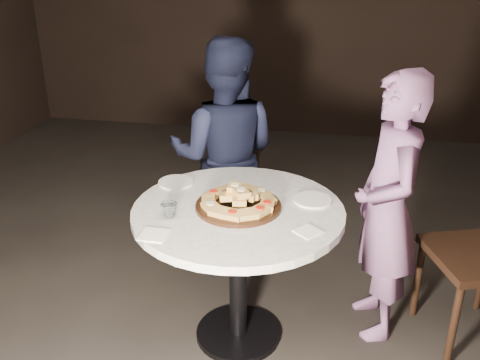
% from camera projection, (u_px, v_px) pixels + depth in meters
% --- Properties ---
extents(floor, '(7.00, 7.00, 0.00)m').
position_uv_depth(floor, '(232.00, 333.00, 2.97)').
color(floor, black).
rests_on(floor, ground).
extents(table, '(1.34, 1.34, 0.79)m').
position_uv_depth(table, '(238.00, 234.00, 2.70)').
color(table, black).
rests_on(table, ground).
extents(serving_board, '(0.43, 0.43, 0.02)m').
position_uv_depth(serving_board, '(238.00, 206.00, 2.64)').
color(serving_board, black).
rests_on(serving_board, table).
extents(focaccia_pile, '(0.38, 0.38, 0.10)m').
position_uv_depth(focaccia_pile, '(239.00, 199.00, 2.62)').
color(focaccia_pile, '#B28B45').
rests_on(focaccia_pile, serving_board).
extents(plate_left, '(0.19, 0.19, 0.01)m').
position_uv_depth(plate_left, '(176.00, 182.00, 2.91)').
color(plate_left, white).
rests_on(plate_left, table).
extents(plate_right, '(0.24, 0.24, 0.01)m').
position_uv_depth(plate_right, '(313.00, 200.00, 2.71)').
color(plate_right, white).
rests_on(plate_right, table).
extents(water_glass, '(0.09, 0.09, 0.07)m').
position_uv_depth(water_glass, '(169.00, 210.00, 2.54)').
color(water_glass, silver).
rests_on(water_glass, table).
extents(napkin_near, '(0.12, 0.12, 0.01)m').
position_uv_depth(napkin_near, '(154.00, 235.00, 2.39)').
color(napkin_near, white).
rests_on(napkin_near, table).
extents(napkin_far, '(0.15, 0.15, 0.01)m').
position_uv_depth(napkin_far, '(308.00, 232.00, 2.42)').
color(napkin_far, white).
rests_on(napkin_far, table).
extents(chair_far, '(0.37, 0.38, 0.77)m').
position_uv_depth(chair_far, '(237.00, 174.00, 3.90)').
color(chair_far, black).
rests_on(chair_far, ground).
extents(diner_navy, '(0.76, 0.61, 1.50)m').
position_uv_depth(diner_navy, '(224.00, 156.00, 3.40)').
color(diner_navy, black).
rests_on(diner_navy, ground).
extents(diner_teal, '(0.46, 0.59, 1.46)m').
position_uv_depth(diner_teal, '(387.00, 209.00, 2.76)').
color(diner_teal, slate).
rests_on(diner_teal, ground).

